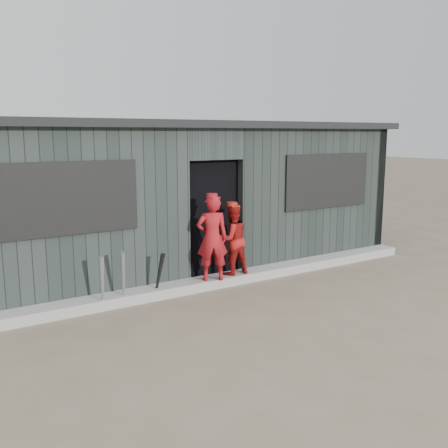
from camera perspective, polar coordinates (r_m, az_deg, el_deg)
ground at (r=6.78m, az=8.36°, el=-10.66°), size 80.00×80.00×0.00m
curb at (r=8.14m, az=-0.08°, el=-6.40°), size 8.00×0.36×0.15m
bat_left at (r=7.05m, az=-13.75°, el=-6.61°), size 0.12×0.22×0.80m
bat_mid at (r=7.18m, az=-11.43°, el=-6.11°), size 0.14×0.26×0.82m
bat_right at (r=7.46m, az=-7.44°, el=-5.87°), size 0.17×0.24×0.70m
player_red_left at (r=7.72m, az=-1.36°, el=-1.61°), size 0.57×0.48×1.34m
player_red_right at (r=8.08m, az=0.91°, el=-1.74°), size 0.57×0.44×1.16m
player_grey_back at (r=8.74m, az=1.14°, el=-2.04°), size 0.62×0.50×1.10m
dugout at (r=9.33m, az=-5.66°, el=3.31°), size 8.30×3.30×2.62m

